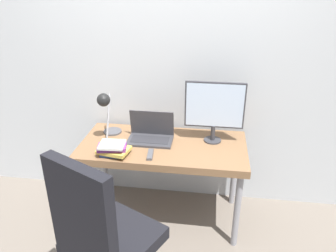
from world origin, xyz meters
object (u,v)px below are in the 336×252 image
(monitor, at_px, (215,108))
(laptop, at_px, (151,135))
(book_stack, at_px, (113,149))
(office_chair, at_px, (102,234))
(desk_lamp, at_px, (106,109))

(monitor, bearing_deg, laptop, -173.51)
(book_stack, bearing_deg, monitor, 24.78)
(office_chair, bearing_deg, laptop, 83.68)
(laptop, height_order, office_chair, office_chair)
(monitor, distance_m, desk_lamp, 0.88)
(laptop, distance_m, book_stack, 0.37)
(monitor, bearing_deg, book_stack, -155.22)
(laptop, xyz_separation_m, monitor, (0.51, 0.06, 0.25))
(laptop, relative_size, monitor, 0.73)
(monitor, xyz_separation_m, book_stack, (-0.75, -0.35, -0.24))
(office_chair, bearing_deg, monitor, 59.20)
(monitor, relative_size, office_chair, 0.45)
(laptop, bearing_deg, office_chair, -96.32)
(desk_lamp, height_order, book_stack, desk_lamp)
(desk_lamp, xyz_separation_m, office_chair, (0.25, -0.96, -0.40))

